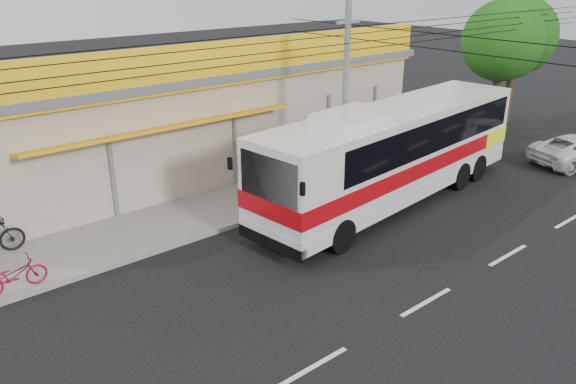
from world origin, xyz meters
name	(u,v)px	position (x,y,z in m)	size (l,w,h in m)	color
ground	(357,266)	(0.00, 0.00, 0.00)	(120.00, 120.00, 0.00)	black
sidewalk	(238,202)	(0.00, 6.00, 0.07)	(30.00, 3.20, 0.15)	gray
lane_markings	(426,302)	(0.00, -2.50, 0.00)	(50.00, 0.12, 0.01)	silver
storefront_building	(161,115)	(-0.01, 11.54, 2.30)	(22.60, 9.20, 5.70)	#A49784
coach_bus	(397,147)	(4.73, 2.60, 2.08)	(12.84, 3.95, 3.89)	silver
motorbike_red	(14,276)	(-8.11, 4.70, 0.60)	(0.59, 1.70, 0.89)	maroon
utility_pole	(348,38)	(3.57, 4.20, 5.86)	(34.00, 14.00, 7.11)	#5F605D
tree_near	(505,43)	(16.22, 5.49, 4.56)	(4.06, 4.06, 6.73)	#352415
tree_far	(519,38)	(18.37, 5.92, 4.63)	(4.13, 4.13, 6.85)	#352415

